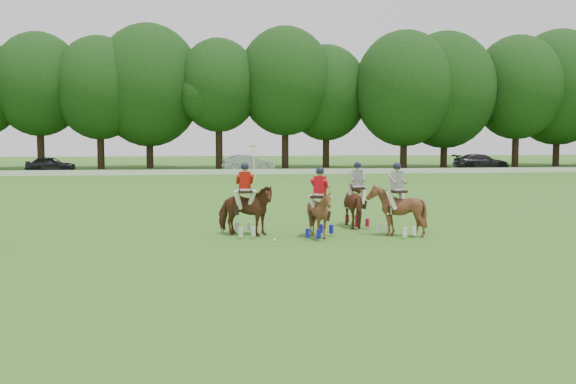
{
  "coord_description": "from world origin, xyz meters",
  "views": [
    {
      "loc": [
        -0.42,
        -16.41,
        3.2
      ],
      "look_at": [
        1.92,
        4.2,
        1.4
      ],
      "focal_mm": 40.0,
      "sensor_mm": 36.0,
      "label": 1
    }
  ],
  "objects": [
    {
      "name": "ground",
      "position": [
        0.0,
        0.0,
        0.0
      ],
      "size": [
        180.0,
        180.0,
        0.0
      ],
      "primitive_type": "plane",
      "color": "#2E601B",
      "rests_on": "ground"
    },
    {
      "name": "tree_line",
      "position": [
        0.26,
        48.05,
        8.23
      ],
      "size": [
        117.98,
        14.32,
        14.75
      ],
      "color": "black",
      "rests_on": "ground"
    },
    {
      "name": "boundary_rail",
      "position": [
        0.0,
        38.0,
        0.22
      ],
      "size": [
        120.0,
        0.1,
        0.44
      ],
      "primitive_type": "cube",
      "color": "white",
      "rests_on": "ground"
    },
    {
      "name": "car_left",
      "position": [
        -14.95,
        42.5,
        0.73
      ],
      "size": [
        4.44,
        2.22,
        1.45
      ],
      "primitive_type": "imported",
      "rotation": [
        0.0,
        0.0,
        1.69
      ],
      "color": "black",
      "rests_on": "ground"
    },
    {
      "name": "car_mid",
      "position": [
        2.59,
        42.5,
        0.77
      ],
      "size": [
        4.85,
        2.38,
        1.53
      ],
      "primitive_type": "imported",
      "rotation": [
        0.0,
        0.0,
        1.74
      ],
      "color": "#949499",
      "rests_on": "ground"
    },
    {
      "name": "car_right",
      "position": [
        24.92,
        42.5,
        0.77
      ],
      "size": [
        5.38,
        2.41,
        1.53
      ],
      "primitive_type": "imported",
      "rotation": [
        0.0,
        0.0,
        1.52
      ],
      "color": "black",
      "rests_on": "ground"
    },
    {
      "name": "polo_red_b",
      "position": [
        0.51,
        4.11,
        0.85
      ],
      "size": [
        1.71,
        1.49,
        2.9
      ],
      "color": "#4A2213",
      "rests_on": "ground"
    },
    {
      "name": "polo_red_c",
      "position": [
        2.83,
        3.38,
        0.8
      ],
      "size": [
        1.76,
        1.81,
        2.24
      ],
      "color": "#4A2213",
      "rests_on": "ground"
    },
    {
      "name": "polo_stripe_a",
      "position": [
        4.56,
        5.76,
        0.83
      ],
      "size": [
        1.2,
        1.95,
        2.3
      ],
      "color": "#4A2213",
      "rests_on": "ground"
    },
    {
      "name": "polo_stripe_b",
      "position": [
        5.35,
        3.52,
        0.86
      ],
      "size": [
        1.88,
        1.96,
        2.36
      ],
      "color": "#4A2213",
      "rests_on": "ground"
    },
    {
      "name": "polo_ball",
      "position": [
        1.35,
        2.86,
        0.04
      ],
      "size": [
        0.09,
        0.09,
        0.09
      ],
      "primitive_type": "sphere",
      "color": "white",
      "rests_on": "ground"
    }
  ]
}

